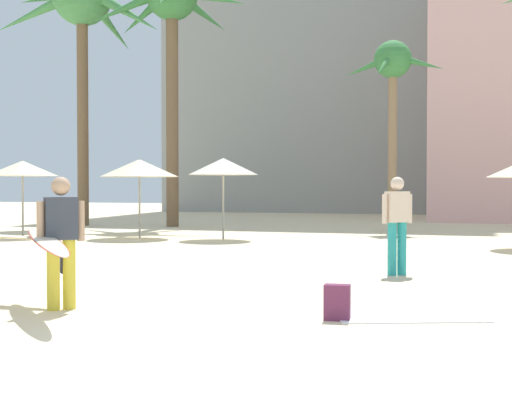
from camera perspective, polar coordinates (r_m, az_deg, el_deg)
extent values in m
plane|color=beige|center=(6.83, -9.56, -11.80)|extent=(120.00, 120.00, 0.00)
cylinder|color=brown|center=(30.13, -13.91, 7.43)|extent=(0.46, 0.46, 9.50)
cone|color=#428447|center=(29.44, -10.58, 15.20)|extent=(3.48, 1.05, 2.28)
cone|color=#428447|center=(32.71, -11.74, 14.07)|extent=(0.58, 3.56, 1.98)
cone|color=#428447|center=(32.04, -17.71, 14.57)|extent=(3.64, 0.68, 1.72)
cylinder|color=brown|center=(28.55, -6.83, 7.61)|extent=(0.49, 0.49, 9.32)
cone|color=#387A3D|center=(30.73, -4.27, 15.20)|extent=(1.37, 2.99, 1.28)
cone|color=#387A3D|center=(30.75, -9.19, 14.94)|extent=(2.85, 1.70, 1.51)
cone|color=#387A3D|center=(29.15, -10.63, 15.46)|extent=(2.72, 1.85, 1.73)
cylinder|color=#896B4C|center=(25.78, 11.03, 4.77)|extent=(0.32, 0.32, 6.18)
sphere|color=#387A3D|center=(26.15, 11.06, 11.55)|extent=(1.35, 1.35, 1.35)
cone|color=#387A3D|center=(25.87, 13.38, 11.12)|extent=(1.56, 0.49, 0.75)
cone|color=#387A3D|center=(27.09, 11.22, 10.46)|extent=(0.37, 1.50, 0.94)
cone|color=#387A3D|center=(26.40, 8.81, 10.93)|extent=(1.56, 0.52, 0.76)
cone|color=#387A3D|center=(25.16, 10.34, 11.07)|extent=(0.58, 1.49, 1.03)
cylinder|color=gray|center=(23.54, -18.44, 0.48)|extent=(0.06, 0.06, 2.43)
cone|color=beige|center=(23.54, -18.46, 2.85)|extent=(2.22, 2.22, 0.49)
cylinder|color=gray|center=(21.23, -2.68, 0.51)|extent=(0.06, 0.06, 2.47)
cone|color=beige|center=(21.24, -2.69, 3.16)|extent=(2.11, 2.11, 0.50)
cylinder|color=gray|center=(22.12, -9.46, 0.52)|extent=(0.06, 0.06, 2.46)
cone|color=beige|center=(22.13, -9.47, 2.99)|extent=(2.44, 2.44, 0.55)
cube|color=white|center=(8.78, 12.28, -8.80)|extent=(1.96, 1.46, 0.01)
cube|color=#632947|center=(8.37, 6.61, -7.87)|extent=(0.31, 0.20, 0.42)
cube|color=#4F2039|center=(8.50, 6.71, -8.30)|extent=(0.21, 0.08, 0.18)
cylinder|color=gold|center=(9.31, -16.16, -5.50)|extent=(0.23, 0.23, 0.90)
cylinder|color=gold|center=(9.34, -14.95, -5.46)|extent=(0.23, 0.23, 0.90)
cube|color=#333842|center=(9.27, -15.58, -1.06)|extent=(0.44, 0.44, 0.54)
sphere|color=tan|center=(9.26, -15.60, 1.49)|extent=(0.34, 0.34, 0.24)
cylinder|color=tan|center=(9.23, -17.11, -1.30)|extent=(0.14, 0.14, 0.52)
cylinder|color=tan|center=(9.32, -14.07, -1.26)|extent=(0.14, 0.14, 0.52)
ellipsoid|color=beige|center=(9.03, -16.63, -2.83)|extent=(2.00, 2.12, 0.24)
ellipsoid|color=#AB2D1C|center=(9.03, -16.63, -2.83)|extent=(2.02, 2.14, 0.21)
cube|color=black|center=(8.03, -15.55, -4.72)|extent=(0.09, 0.09, 0.19)
cylinder|color=teal|center=(12.83, 11.78, -3.48)|extent=(0.22, 0.22, 0.95)
cylinder|color=teal|center=(12.73, 11.01, -3.52)|extent=(0.22, 0.22, 0.95)
cube|color=beige|center=(12.74, 11.41, -0.14)|extent=(0.45, 0.42, 0.55)
sphere|color=beige|center=(12.73, 11.42, 1.72)|extent=(0.34, 0.34, 0.24)
cylinder|color=beige|center=(12.87, 12.36, -0.29)|extent=(0.14, 0.14, 0.52)
cylinder|color=beige|center=(12.61, 10.44, -0.32)|extent=(0.14, 0.14, 0.52)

